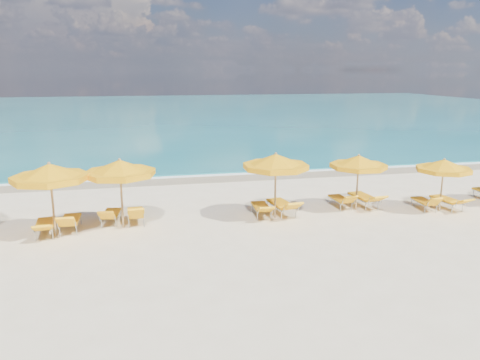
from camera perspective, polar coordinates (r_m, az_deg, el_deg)
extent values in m
plane|color=beige|center=(17.87, 1.01, -4.83)|extent=(120.00, 120.00, 0.00)
cube|color=#13686F|center=(64.90, -8.68, 8.21)|extent=(120.00, 80.00, 0.30)
cube|color=tan|center=(24.88, -2.83, 0.36)|extent=(120.00, 2.60, 0.01)
cube|color=white|center=(25.65, -3.12, 0.75)|extent=(120.00, 1.20, 0.03)
cube|color=white|center=(34.07, -15.52, 3.41)|extent=(14.00, 0.36, 0.05)
cube|color=white|center=(42.61, 4.24, 5.75)|extent=(18.00, 0.30, 0.05)
cylinder|color=#A78653|center=(16.99, -21.89, -2.41)|extent=(0.08, 0.08, 2.48)
cone|color=#F9A80C|center=(16.76, -22.19, 1.03)|extent=(2.78, 2.78, 0.50)
cylinder|color=#F9A80C|center=(16.81, -22.12, 0.22)|extent=(2.80, 2.80, 0.20)
sphere|color=#A78653|center=(16.71, -22.27, 1.88)|extent=(0.11, 0.11, 0.11)
cylinder|color=#A78653|center=(17.18, -14.25, -1.76)|extent=(0.08, 0.08, 2.44)
cone|color=#F9A80C|center=(16.95, -14.44, 1.59)|extent=(2.89, 2.89, 0.49)
cylinder|color=#F9A80C|center=(17.00, -14.40, 0.80)|extent=(2.92, 2.92, 0.20)
sphere|color=#A78653|center=(16.90, -14.49, 2.42)|extent=(0.11, 0.11, 0.11)
cylinder|color=#A78653|center=(17.84, 4.32, -0.82)|extent=(0.08, 0.08, 2.44)
cone|color=#F9A80C|center=(17.61, 4.38, 2.42)|extent=(3.32, 3.32, 0.49)
cylinder|color=#F9A80C|center=(17.66, 4.37, 1.66)|extent=(3.35, 3.35, 0.20)
sphere|color=#A78653|center=(17.57, 4.39, 3.22)|extent=(0.11, 0.11, 0.11)
cylinder|color=#A78653|center=(19.40, 14.11, -0.40)|extent=(0.07, 0.07, 2.20)
cone|color=#F9A80C|center=(19.21, 14.26, 2.29)|extent=(2.99, 2.99, 0.44)
cylinder|color=#F9A80C|center=(19.25, 14.23, 1.66)|extent=(3.02, 3.02, 0.18)
sphere|color=#A78653|center=(19.17, 14.30, 2.95)|extent=(0.10, 0.10, 0.10)
cylinder|color=#A78653|center=(20.30, 23.38, -0.67)|extent=(0.06, 0.06, 2.08)
cone|color=#F9A80C|center=(20.13, 23.61, 1.74)|extent=(2.27, 2.27, 0.42)
cylinder|color=#F9A80C|center=(20.16, 23.55, 1.18)|extent=(2.29, 2.29, 0.17)
sphere|color=#A78653|center=(20.09, 23.66, 2.34)|extent=(0.09, 0.09, 0.09)
cube|color=#F9AD0F|center=(17.58, -22.66, -4.91)|extent=(0.70, 1.35, 0.08)
cube|color=#F9AD0F|center=(16.66, -22.98, -5.40)|extent=(0.63, 0.63, 0.35)
cube|color=#F9AD0F|center=(17.68, -19.96, -4.56)|extent=(0.60, 1.33, 0.08)
cube|color=#F9AD0F|center=(16.77, -20.44, -4.80)|extent=(0.60, 0.53, 0.47)
cube|color=#F9AD0F|center=(18.08, -15.40, -3.92)|extent=(0.70, 1.29, 0.08)
cube|color=#F9AD0F|center=(17.24, -15.93, -4.14)|extent=(0.61, 0.56, 0.43)
cube|color=#F9AD0F|center=(17.89, -12.61, -3.90)|extent=(0.62, 1.31, 0.08)
cube|color=#F9AD0F|center=(17.01, -12.56, -4.02)|extent=(0.59, 0.50, 0.49)
cube|color=#F9AD0F|center=(18.27, 2.56, -3.23)|extent=(0.63, 1.30, 0.08)
cube|color=#F9AD0F|center=(17.38, 3.17, -3.60)|extent=(0.60, 0.60, 0.35)
cube|color=#F9AD0F|center=(18.51, 5.01, -2.89)|extent=(0.84, 1.52, 0.09)
cube|color=#F9AD0F|center=(17.59, 6.40, -3.18)|extent=(0.73, 0.71, 0.43)
cube|color=#F9AD0F|center=(19.84, 12.07, -2.23)|extent=(0.59, 1.23, 0.07)
cube|color=#F9AD0F|center=(19.08, 13.18, -2.34)|extent=(0.56, 0.51, 0.42)
cube|color=#F9AD0F|center=(20.18, 14.75, -1.95)|extent=(0.77, 1.47, 0.09)
cube|color=#F9AD0F|center=(19.34, 16.36, -2.22)|extent=(0.69, 0.69, 0.38)
cube|color=#F9AD0F|center=(20.52, 21.45, -2.39)|extent=(0.60, 1.20, 0.07)
cube|color=#F9AD0F|center=(19.82, 22.59, -2.46)|extent=(0.55, 0.48, 0.43)
cube|color=#F9AD0F|center=(21.00, 23.80, -2.16)|extent=(0.76, 1.36, 0.08)
cube|color=#F9AD0F|center=(20.35, 25.60, -2.40)|extent=(0.65, 0.66, 0.35)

